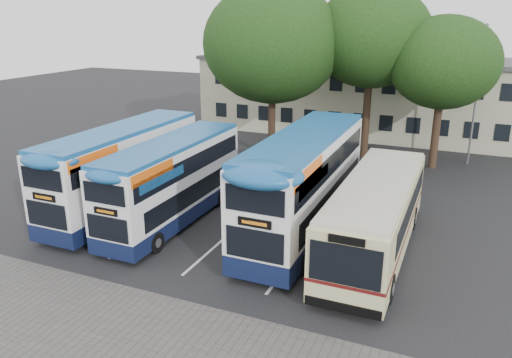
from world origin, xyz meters
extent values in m
plane|color=black|center=(0.00, 0.00, 0.00)|extent=(120.00, 120.00, 0.00)
cube|color=#595654|center=(-2.00, -5.00, 0.01)|extent=(40.00, 6.00, 0.01)
cube|color=silver|center=(-10.75, 5.00, 0.01)|extent=(0.12, 11.00, 0.01)
cube|color=silver|center=(-7.25, 5.00, 0.01)|extent=(0.12, 11.00, 0.01)
cube|color=silver|center=(-3.75, 5.00, 0.01)|extent=(0.12, 11.00, 0.01)
cube|color=silver|center=(-0.25, 5.00, 0.01)|extent=(0.12, 11.00, 0.01)
cube|color=silver|center=(3.25, 5.00, 0.01)|extent=(0.12, 11.00, 0.01)
cube|color=#ABA68A|center=(0.00, 27.00, 3.00)|extent=(32.00, 8.00, 6.00)
cube|color=#4C4C4F|center=(0.00, 27.00, 6.05)|extent=(32.40, 8.40, 0.30)
cube|color=black|center=(0.00, 22.98, 1.70)|extent=(30.00, 0.06, 1.20)
cube|color=black|center=(0.00, 22.98, 4.50)|extent=(30.00, 0.06, 1.20)
cylinder|color=gray|center=(6.00, 20.00, 4.50)|extent=(0.14, 0.14, 9.00)
cube|color=gray|center=(6.00, 20.00, 9.00)|extent=(0.12, 0.80, 0.12)
cube|color=gray|center=(6.00, 19.60, 8.95)|extent=(0.25, 0.50, 0.12)
cylinder|color=black|center=(-6.77, 16.53, 2.84)|extent=(0.50, 0.50, 5.68)
ellipsoid|color=black|center=(-6.77, 16.53, 7.72)|extent=(9.18, 9.18, 7.80)
cylinder|color=black|center=(-0.76, 18.98, 3.00)|extent=(0.50, 0.50, 5.99)
ellipsoid|color=black|center=(-0.76, 18.98, 8.15)|extent=(7.78, 7.78, 6.62)
cylinder|color=black|center=(3.88, 18.23, 2.48)|extent=(0.50, 0.50, 4.96)
ellipsoid|color=black|center=(3.88, 18.23, 6.75)|extent=(6.73, 6.73, 5.72)
cube|color=#10193D|center=(-9.86, 4.19, 0.68)|extent=(2.45, 10.27, 0.78)
cube|color=white|center=(-9.86, 4.19, 2.59)|extent=(2.45, 10.27, 3.03)
cube|color=#195696|center=(-9.86, 4.19, 4.16)|extent=(2.40, 10.07, 0.29)
cube|color=black|center=(-9.86, 4.48, 1.76)|extent=(2.49, 9.10, 0.98)
cube|color=black|center=(-9.86, 4.19, 3.28)|extent=(2.49, 9.68, 0.88)
cube|color=orange|center=(-8.63, 0.82, 3.81)|extent=(0.02, 3.13, 0.54)
cube|color=black|center=(-9.86, -0.98, 2.49)|extent=(1.17, 0.06, 0.29)
cylinder|color=black|center=(-10.97, 7.17, 0.49)|extent=(0.29, 0.98, 0.98)
cylinder|color=black|center=(-8.76, 7.17, 0.49)|extent=(0.29, 0.98, 0.98)
cylinder|color=black|center=(-10.97, 0.82, 0.49)|extent=(0.29, 0.98, 0.98)
cylinder|color=black|center=(-8.76, 0.82, 0.49)|extent=(0.29, 0.98, 0.98)
cube|color=red|center=(-8.62, 5.41, 3.28)|extent=(0.02, 3.91, 0.83)
cube|color=#10193D|center=(-6.83, 3.93, 0.64)|extent=(2.28, 9.57, 0.73)
cube|color=white|center=(-6.83, 3.93, 2.41)|extent=(2.28, 9.57, 2.82)
cube|color=#195696|center=(-6.83, 3.93, 3.87)|extent=(2.23, 9.38, 0.27)
cube|color=black|center=(-6.83, 4.20, 1.64)|extent=(2.32, 8.47, 0.91)
cube|color=black|center=(-6.83, 3.93, 3.05)|extent=(2.32, 9.02, 0.82)
cube|color=orange|center=(-5.68, 0.78, 3.55)|extent=(0.02, 2.92, 0.50)
cube|color=black|center=(-6.83, -0.89, 2.32)|extent=(1.09, 0.06, 0.27)
cylinder|color=black|center=(-7.85, 6.71, 0.46)|extent=(0.27, 0.91, 0.91)
cylinder|color=black|center=(-5.80, 6.71, 0.46)|extent=(0.27, 0.91, 0.91)
cylinder|color=black|center=(-7.85, 0.78, 0.46)|extent=(0.27, 0.91, 0.91)
cylinder|color=black|center=(-5.80, 0.78, 0.46)|extent=(0.27, 0.91, 0.91)
cube|color=#10193D|center=(-0.74, 5.17, 0.74)|extent=(2.64, 11.07, 0.84)
cube|color=white|center=(-0.74, 5.17, 2.79)|extent=(2.64, 11.07, 3.27)
cube|color=#195696|center=(-0.74, 5.17, 4.48)|extent=(2.58, 10.85, 0.32)
cube|color=black|center=(-0.74, 5.48, 1.90)|extent=(2.68, 9.80, 1.05)
cube|color=black|center=(-0.74, 5.17, 3.53)|extent=(2.68, 10.44, 0.95)
cube|color=orange|center=(0.59, 1.53, 4.11)|extent=(0.02, 3.37, 0.58)
cube|color=black|center=(-0.74, -0.40, 2.69)|extent=(1.26, 0.06, 0.32)
cylinder|color=black|center=(-1.93, 8.38, 0.53)|extent=(0.32, 1.05, 1.05)
cylinder|color=black|center=(0.45, 8.38, 0.53)|extent=(0.32, 1.05, 1.05)
cylinder|color=black|center=(-1.93, 1.53, 0.53)|extent=(0.32, 1.05, 1.05)
cylinder|color=black|center=(0.45, 1.53, 0.53)|extent=(0.32, 1.05, 1.05)
cube|color=beige|center=(2.64, 4.40, 1.68)|extent=(2.67, 10.66, 2.72)
cube|color=beige|center=(2.64, 4.40, 3.09)|extent=(2.56, 10.24, 0.21)
cube|color=black|center=(2.64, 4.93, 2.13)|extent=(2.71, 8.53, 0.96)
cube|color=#581111|center=(2.64, 4.40, 1.23)|extent=(2.70, 10.68, 0.13)
cube|color=black|center=(2.64, -0.96, 2.03)|extent=(2.35, 0.06, 1.39)
cylinder|color=black|center=(1.43, 0.77, 0.53)|extent=(0.32, 1.07, 1.07)
cylinder|color=black|center=(3.84, 0.77, 0.53)|extent=(0.32, 1.07, 1.07)
cylinder|color=black|center=(1.43, 7.60, 0.53)|extent=(0.32, 1.07, 1.07)
cylinder|color=black|center=(3.84, 7.60, 0.53)|extent=(0.32, 1.07, 1.07)
camera|label=1|loc=(5.62, -15.06, 9.64)|focal=35.00mm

